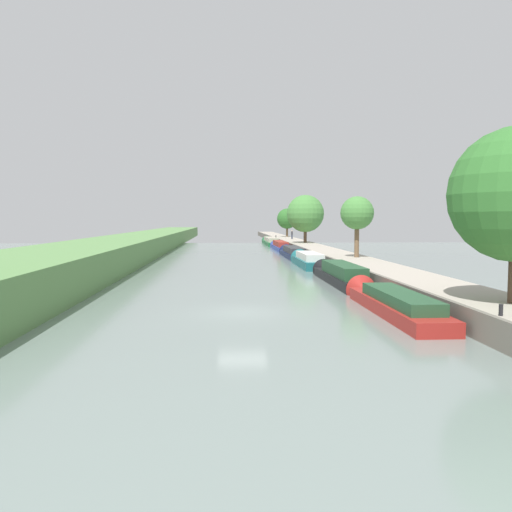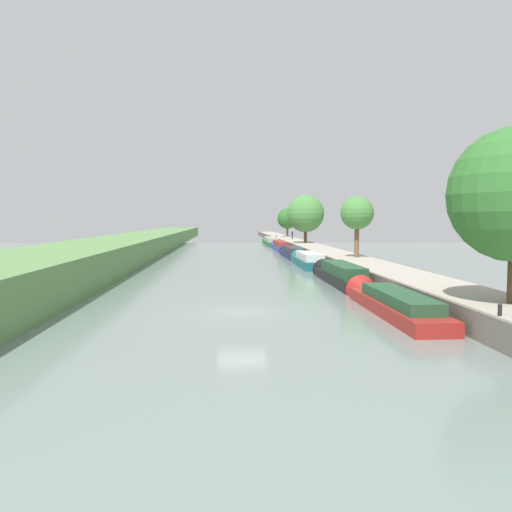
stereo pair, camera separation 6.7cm
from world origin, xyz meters
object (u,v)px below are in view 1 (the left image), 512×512
at_px(narrowboat_red, 390,302).
at_px(narrowboat_black, 339,274).
at_px(narrowboat_navy, 292,253).
at_px(mooring_bollard_far, 276,236).
at_px(person_walking, 292,234).
at_px(narrowboat_blue, 280,246).
at_px(narrowboat_teal, 307,260).
at_px(narrowboat_green, 270,242).
at_px(mooring_bollard_near, 501,310).

relative_size(narrowboat_red, narrowboat_black, 0.95).
bearing_deg(narrowboat_navy, narrowboat_black, -89.72).
bearing_deg(mooring_bollard_far, person_walking, -77.25).
distance_m(narrowboat_black, narrowboat_blue, 42.33).
height_order(narrowboat_navy, person_walking, person_walking).
relative_size(narrowboat_blue, person_walking, 9.09).
height_order(narrowboat_teal, narrowboat_navy, narrowboat_teal).
relative_size(narrowboat_blue, mooring_bollard_far, 33.54).
bearing_deg(person_walking, narrowboat_navy, -97.34).
distance_m(narrowboat_red, narrowboat_blue, 54.91).
bearing_deg(narrowboat_red, narrowboat_navy, 90.01).
xyz_separation_m(narrowboat_blue, narrowboat_green, (0.00, 17.23, 0.00)).
height_order(narrowboat_red, mooring_bollard_near, mooring_bollard_near).
height_order(narrowboat_blue, person_walking, person_walking).
height_order(narrowboat_red, narrowboat_green, narrowboat_green).
distance_m(narrowboat_navy, mooring_bollard_far, 40.51).
height_order(narrowboat_black, narrowboat_navy, narrowboat_black).
relative_size(narrowboat_black, narrowboat_navy, 0.94).
distance_m(mooring_bollard_near, mooring_bollard_far, 86.94).
xyz_separation_m(narrowboat_red, mooring_bollard_near, (1.88, -7.32, 0.85)).
xyz_separation_m(narrowboat_red, person_walking, (4.00, 70.24, 1.50)).
xyz_separation_m(narrowboat_black, mooring_bollard_far, (1.75, 67.03, 0.74)).
bearing_deg(narrowboat_red, narrowboat_black, 89.43).
relative_size(narrowboat_green, person_walking, 10.28).
bearing_deg(narrowboat_black, narrowboat_green, 90.10).
xyz_separation_m(narrowboat_black, narrowboat_navy, (-0.13, 26.57, -0.06)).
height_order(narrowboat_teal, narrowboat_blue, narrowboat_teal).
distance_m(narrowboat_teal, narrowboat_blue, 28.40).
relative_size(mooring_bollard_near, mooring_bollard_far, 1.00).
bearing_deg(narrowboat_teal, narrowboat_green, 89.85).
bearing_deg(narrowboat_navy, narrowboat_blue, 89.91).
relative_size(narrowboat_black, narrowboat_green, 0.75).
bearing_deg(narrowboat_green, narrowboat_teal, -90.15).
bearing_deg(narrowboat_teal, mooring_bollard_near, -86.65).
xyz_separation_m(narrowboat_teal, narrowboat_green, (0.12, 45.63, -0.00)).
xyz_separation_m(narrowboat_black, mooring_bollard_near, (1.75, -19.90, 0.74)).
bearing_deg(narrowboat_navy, narrowboat_red, -89.99).
height_order(narrowboat_black, narrowboat_teal, narrowboat_black).
xyz_separation_m(narrowboat_green, mooring_bollard_far, (1.86, 7.48, 0.76)).
relative_size(narrowboat_red, narrowboat_navy, 0.89).
distance_m(narrowboat_teal, person_walking, 43.94).
height_order(mooring_bollard_near, mooring_bollard_far, same).
relative_size(narrowboat_red, narrowboat_blue, 0.80).
bearing_deg(mooring_bollard_near, narrowboat_red, 104.39).
bearing_deg(narrowboat_green, mooring_bollard_near, -88.66).
bearing_deg(narrowboat_blue, narrowboat_navy, -90.09).
bearing_deg(narrowboat_navy, mooring_bollard_far, 87.33).
bearing_deg(narrowboat_blue, person_walking, 75.44).
height_order(narrowboat_teal, person_walking, person_walking).
bearing_deg(person_walking, narrowboat_blue, -104.56).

